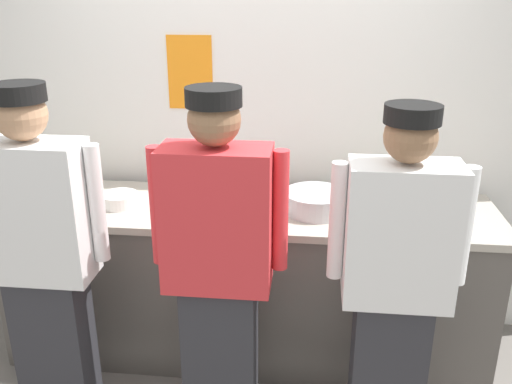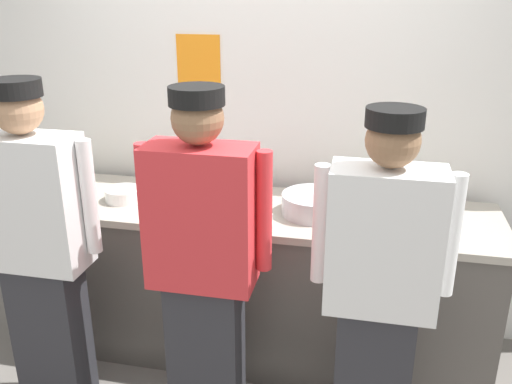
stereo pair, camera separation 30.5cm
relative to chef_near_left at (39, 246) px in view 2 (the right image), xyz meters
name	(u,v)px [view 2 (the right image)]	position (x,y,z in m)	size (l,w,h in m)	color
wall_back	(262,121)	(0.86, 1.13, 0.39)	(4.33, 0.11, 2.61)	white
prep_counter	(245,280)	(0.86, 0.65, -0.45)	(2.76, 0.69, 0.93)	#56514C
chef_near_left	(39,246)	(0.00, 0.00, 0.00)	(0.62, 0.24, 1.71)	#2D2D33
chef_center	(203,262)	(0.82, 0.01, 0.00)	(0.61, 0.24, 1.71)	#2D2D33
chef_far_right	(380,287)	(1.60, 0.01, -0.03)	(0.60, 0.24, 1.65)	#2D2D33
plate_stack_front	(123,195)	(0.16, 0.59, 0.05)	(0.20, 0.20, 0.07)	white
mixing_bowl_steel	(314,204)	(1.25, 0.63, 0.07)	(0.35, 0.35, 0.11)	#B7BABF
sheet_tray	(217,203)	(0.70, 0.64, 0.03)	(0.48, 0.30, 0.02)	#B7BABF
squeeze_bottle_primary	(65,173)	(-0.28, 0.74, 0.11)	(0.06, 0.06, 0.19)	#E5E066
squeeze_bottle_secondary	(364,189)	(1.50, 0.80, 0.12)	(0.05, 0.05, 0.21)	#56A333
ramekin_orange_sauce	(184,185)	(0.44, 0.85, 0.04)	(0.09, 0.09, 0.05)	white
ramekin_red_sauce	(263,218)	(1.00, 0.47, 0.04)	(0.10, 0.10, 0.04)	white
ramekin_yellow_sauce	(64,190)	(-0.22, 0.62, 0.04)	(0.09, 0.09, 0.05)	white
ramekin_green_sauce	(410,216)	(1.75, 0.65, 0.04)	(0.09, 0.09, 0.04)	white
deli_cup	(438,207)	(1.89, 0.73, 0.07)	(0.09, 0.09, 0.11)	white
chefs_knife	(65,196)	(-0.19, 0.57, 0.02)	(0.28, 0.03, 0.02)	#B7BABF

